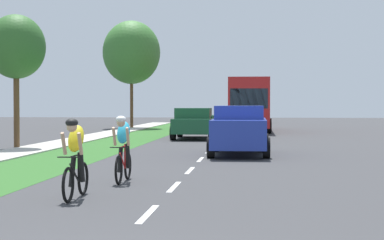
# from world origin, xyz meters

# --- Properties ---
(ground_plane) EXTENTS (120.00, 120.00, 0.00)m
(ground_plane) POSITION_xyz_m (0.00, 20.00, 0.00)
(ground_plane) COLOR #38383A
(grass_verge) EXTENTS (2.97, 70.00, 0.01)m
(grass_verge) POSITION_xyz_m (-4.74, 20.00, 0.00)
(grass_verge) COLOR #2D6026
(grass_verge) RESTS_ON ground_plane
(sidewalk_concrete) EXTENTS (1.86, 70.00, 0.10)m
(sidewalk_concrete) POSITION_xyz_m (-7.16, 20.00, 0.00)
(sidewalk_concrete) COLOR #B2ADA3
(sidewalk_concrete) RESTS_ON ground_plane
(lane_markings_center) EXTENTS (0.12, 54.30, 0.01)m
(lane_markings_center) POSITION_xyz_m (0.00, 24.00, 0.00)
(lane_markings_center) COLOR white
(lane_markings_center) RESTS_ON ground_plane
(cyclist_lead) EXTENTS (0.42, 1.72, 1.58)m
(cyclist_lead) POSITION_xyz_m (-1.68, 6.26, 0.81)
(cyclist_lead) COLOR black
(cyclist_lead) RESTS_ON ground_plane
(cyclist_trailing) EXTENTS (0.42, 1.72, 1.58)m
(cyclist_trailing) POSITION_xyz_m (-1.30, 8.96, 0.81)
(cyclist_trailing) COLOR black
(cyclist_trailing) RESTS_ON ground_plane
(suv_blue) EXTENTS (2.15, 4.70, 1.79)m
(suv_blue) POSITION_xyz_m (1.25, 17.35, 0.95)
(suv_blue) COLOR #23389E
(suv_blue) RESTS_ON ground_plane
(pickup_dark_green) EXTENTS (2.22, 5.10, 1.64)m
(pickup_dark_green) POSITION_xyz_m (-1.38, 27.76, 0.83)
(pickup_dark_green) COLOR #194C2D
(pickup_dark_green) RESTS_ON ground_plane
(bus_red) EXTENTS (2.78, 11.60, 3.48)m
(bus_red) POSITION_xyz_m (1.46, 37.79, 1.98)
(bus_red) COLOR red
(bus_red) RESTS_ON ground_plane
(sedan_maroon) EXTENTS (1.98, 4.30, 1.52)m
(sedan_maroon) POSITION_xyz_m (1.74, 55.84, 0.77)
(sedan_maroon) COLOR maroon
(sedan_maroon) RESTS_ON ground_plane
(street_tree_near) EXTENTS (2.44, 2.44, 5.58)m
(street_tree_near) POSITION_xyz_m (-8.11, 19.83, 4.21)
(street_tree_near) COLOR brown
(street_tree_near) RESTS_ON ground_plane
(street_tree_far) EXTENTS (4.39, 4.39, 8.21)m
(street_tree_far) POSITION_xyz_m (-7.57, 42.01, 5.78)
(street_tree_far) COLOR brown
(street_tree_far) RESTS_ON ground_plane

